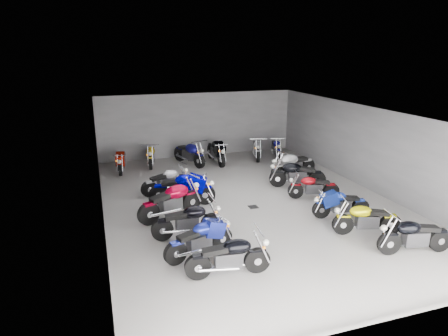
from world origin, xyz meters
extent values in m
plane|color=#999791|center=(0.00, 0.00, 0.00)|extent=(14.00, 14.00, 0.00)
cube|color=gray|center=(0.00, 7.00, 1.60)|extent=(10.00, 0.10, 3.20)
cube|color=gray|center=(-5.00, 0.00, 1.60)|extent=(0.10, 14.00, 3.20)
cube|color=gray|center=(5.00, 0.00, 1.60)|extent=(0.10, 14.00, 3.20)
cube|color=black|center=(0.00, 0.00, 3.22)|extent=(10.00, 14.00, 0.04)
cube|color=black|center=(0.00, -0.50, 0.01)|extent=(0.32, 0.32, 0.01)
cylinder|color=black|center=(-1.52, -4.46, 0.32)|extent=(0.66, 0.20, 0.65)
cylinder|color=black|center=(-2.98, -4.30, 0.32)|extent=(0.66, 0.22, 0.65)
cube|color=#2D2D30|center=(-2.25, -4.38, 0.42)|extent=(0.69, 0.37, 0.40)
ellipsoid|color=black|center=(-2.03, -4.41, 0.75)|extent=(0.73, 0.48, 0.36)
cube|color=black|center=(-2.57, -4.35, 0.71)|extent=(0.64, 0.35, 0.18)
cylinder|color=black|center=(-1.98, -3.05, 0.32)|extent=(0.64, 0.30, 0.63)
cylinder|color=black|center=(-3.35, -3.46, 0.32)|extent=(0.65, 0.32, 0.63)
cube|color=#2D2D30|center=(-2.67, -3.26, 0.41)|extent=(0.70, 0.47, 0.39)
ellipsoid|color=navy|center=(-2.46, -3.19, 0.73)|extent=(0.76, 0.57, 0.35)
cube|color=black|center=(-2.97, -3.35, 0.69)|extent=(0.65, 0.44, 0.18)
cylinder|color=black|center=(-1.98, -2.04, 0.32)|extent=(0.65, 0.14, 0.64)
cylinder|color=black|center=(-3.44, -2.01, 0.32)|extent=(0.65, 0.16, 0.64)
cube|color=#2D2D30|center=(-2.71, -2.03, 0.42)|extent=(0.66, 0.31, 0.40)
ellipsoid|color=black|center=(-2.49, -2.03, 0.74)|extent=(0.69, 0.42, 0.36)
cube|color=black|center=(-3.03, -2.02, 0.70)|extent=(0.62, 0.29, 0.18)
cylinder|color=black|center=(-2.14, -0.19, 0.36)|extent=(0.73, 0.41, 0.73)
cylinder|color=black|center=(-3.66, -0.82, 0.36)|extent=(0.74, 0.44, 0.73)
cube|color=#2D2D30|center=(-2.90, -0.51, 0.48)|extent=(0.81, 0.60, 0.45)
ellipsoid|color=maroon|center=(-2.67, -0.41, 0.84)|extent=(0.89, 0.71, 0.41)
cube|color=black|center=(-3.23, -0.65, 0.79)|extent=(0.76, 0.56, 0.21)
cylinder|color=black|center=(-1.51, 0.29, 0.36)|extent=(0.73, 0.38, 0.72)
cylinder|color=black|center=(-3.05, 0.83, 0.36)|extent=(0.73, 0.40, 0.72)
cube|color=#2D2D30|center=(-2.28, 0.56, 0.47)|extent=(0.80, 0.56, 0.45)
ellipsoid|color=#00009F|center=(-2.05, 0.48, 0.83)|extent=(0.87, 0.68, 0.40)
cube|color=black|center=(-2.62, 0.68, 0.79)|extent=(0.75, 0.53, 0.20)
cylinder|color=black|center=(-1.97, 2.08, 0.31)|extent=(0.63, 0.31, 0.62)
cylinder|color=black|center=(-3.30, 1.66, 0.31)|extent=(0.63, 0.32, 0.62)
cube|color=#2D2D30|center=(-2.63, 1.87, 0.40)|extent=(0.68, 0.46, 0.39)
ellipsoid|color=silver|center=(-2.43, 1.93, 0.71)|extent=(0.74, 0.56, 0.35)
cube|color=black|center=(-2.93, 1.77, 0.67)|extent=(0.64, 0.43, 0.18)
cylinder|color=black|center=(2.16, -4.73, 0.32)|extent=(0.66, 0.25, 0.64)
cylinder|color=black|center=(3.60, -5.01, 0.32)|extent=(0.66, 0.27, 0.64)
cube|color=#2D2D30|center=(2.88, -4.87, 0.42)|extent=(0.70, 0.42, 0.40)
ellipsoid|color=black|center=(2.66, -4.83, 0.74)|extent=(0.75, 0.52, 0.36)
cube|color=black|center=(3.20, -4.93, 0.70)|extent=(0.65, 0.39, 0.18)
cylinder|color=black|center=(1.70, -3.30, 0.31)|extent=(0.64, 0.31, 0.63)
cylinder|color=black|center=(3.06, -3.73, 0.31)|extent=(0.64, 0.33, 0.63)
cube|color=#2D2D30|center=(2.38, -3.51, 0.41)|extent=(0.70, 0.47, 0.39)
ellipsoid|color=#BBB804|center=(2.18, -3.45, 0.72)|extent=(0.75, 0.57, 0.35)
cube|color=black|center=(2.68, -3.61, 0.69)|extent=(0.65, 0.44, 0.18)
cylinder|color=black|center=(1.73, -2.06, 0.29)|extent=(0.60, 0.22, 0.59)
cylinder|color=black|center=(3.04, -2.29, 0.29)|extent=(0.60, 0.24, 0.59)
cube|color=#2D2D30|center=(2.39, -2.18, 0.39)|extent=(0.64, 0.38, 0.37)
ellipsoid|color=navy|center=(2.19, -2.14, 0.68)|extent=(0.68, 0.47, 0.33)
cube|color=black|center=(2.68, -2.23, 0.64)|extent=(0.60, 0.35, 0.17)
cylinder|color=black|center=(1.80, -0.19, 0.29)|extent=(0.59, 0.29, 0.58)
cylinder|color=black|center=(3.05, -0.59, 0.29)|extent=(0.59, 0.31, 0.58)
cube|color=#2D2D30|center=(2.42, -0.39, 0.38)|extent=(0.64, 0.44, 0.36)
ellipsoid|color=maroon|center=(2.23, -0.33, 0.67)|extent=(0.70, 0.53, 0.33)
cube|color=black|center=(2.70, -0.48, 0.63)|extent=(0.60, 0.41, 0.17)
cylinder|color=black|center=(1.73, 1.19, 0.34)|extent=(0.69, 0.38, 0.68)
cylinder|color=black|center=(3.17, 0.61, 0.34)|extent=(0.70, 0.40, 0.68)
cube|color=#2D2D30|center=(2.45, 0.90, 0.45)|extent=(0.77, 0.56, 0.43)
ellipsoid|color=black|center=(2.23, 0.99, 0.79)|extent=(0.83, 0.67, 0.39)
cube|color=black|center=(2.77, 0.77, 0.75)|extent=(0.72, 0.52, 0.19)
cylinder|color=black|center=(2.06, 1.81, 0.36)|extent=(0.74, 0.33, 0.73)
cylinder|color=black|center=(3.66, 2.23, 0.36)|extent=(0.75, 0.35, 0.73)
cube|color=#2D2D30|center=(2.86, 2.02, 0.48)|extent=(0.80, 0.52, 0.45)
ellipsoid|color=#BABBBF|center=(2.62, 1.96, 0.84)|extent=(0.86, 0.64, 0.41)
cube|color=black|center=(3.21, 2.11, 0.80)|extent=(0.75, 0.48, 0.21)
cylinder|color=black|center=(-4.11, 4.63, 0.31)|extent=(0.22, 0.64, 0.63)
cylinder|color=black|center=(-3.89, 6.03, 0.31)|extent=(0.24, 0.64, 0.63)
cube|color=#2D2D30|center=(-4.00, 5.33, 0.41)|extent=(0.39, 0.67, 0.39)
ellipsoid|color=#AA1507|center=(-4.03, 5.12, 0.72)|extent=(0.49, 0.72, 0.35)
cube|color=black|center=(-3.95, 5.64, 0.69)|extent=(0.36, 0.63, 0.18)
cylinder|color=black|center=(-2.74, 5.15, 0.33)|extent=(0.24, 0.67, 0.65)
cylinder|color=black|center=(-2.48, 6.61, 0.33)|extent=(0.26, 0.67, 0.65)
cube|color=#2D2D30|center=(-2.61, 5.88, 0.43)|extent=(0.42, 0.71, 0.41)
ellipsoid|color=gold|center=(-2.65, 5.66, 0.76)|extent=(0.52, 0.76, 0.37)
cube|color=black|center=(-2.55, 6.20, 0.72)|extent=(0.39, 0.66, 0.19)
cylinder|color=black|center=(-0.57, 4.68, 0.36)|extent=(0.40, 0.72, 0.71)
cylinder|color=black|center=(-1.18, 6.18, 0.36)|extent=(0.42, 0.72, 0.71)
cube|color=#2D2D30|center=(-0.87, 5.43, 0.47)|extent=(0.58, 0.80, 0.45)
ellipsoid|color=navy|center=(-0.78, 5.21, 0.82)|extent=(0.70, 0.87, 0.40)
cube|color=black|center=(-1.01, 5.76, 0.78)|extent=(0.54, 0.75, 0.20)
cylinder|color=black|center=(0.45, 4.52, 0.37)|extent=(0.16, 0.73, 0.73)
cylinder|color=black|center=(0.43, 6.18, 0.37)|extent=(0.18, 0.73, 0.73)
cube|color=#2D2D30|center=(0.44, 5.35, 0.48)|extent=(0.35, 0.75, 0.46)
ellipsoid|color=black|center=(0.45, 5.10, 0.85)|extent=(0.47, 0.78, 0.41)
cube|color=black|center=(0.44, 5.72, 0.80)|extent=(0.33, 0.70, 0.21)
cylinder|color=black|center=(2.40, 4.79, 0.33)|extent=(0.34, 0.66, 0.65)
cylinder|color=black|center=(2.88, 6.19, 0.33)|extent=(0.35, 0.67, 0.65)
cube|color=#2D2D30|center=(2.64, 5.49, 0.43)|extent=(0.50, 0.73, 0.41)
ellipsoid|color=#A4A4AB|center=(2.57, 5.28, 0.75)|extent=(0.61, 0.79, 0.37)
cube|color=black|center=(2.74, 5.80, 0.71)|extent=(0.47, 0.68, 0.19)
cylinder|color=black|center=(3.47, 4.77, 0.31)|extent=(0.30, 0.63, 0.62)
cylinder|color=black|center=(3.87, 6.12, 0.31)|extent=(0.32, 0.64, 0.62)
cube|color=#2D2D30|center=(3.67, 5.45, 0.41)|extent=(0.46, 0.69, 0.39)
ellipsoid|color=#171493|center=(3.61, 5.24, 0.72)|extent=(0.56, 0.74, 0.35)
cube|color=black|center=(3.76, 5.75, 0.68)|extent=(0.43, 0.65, 0.18)
camera|label=1|loc=(-5.02, -12.48, 5.28)|focal=32.00mm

